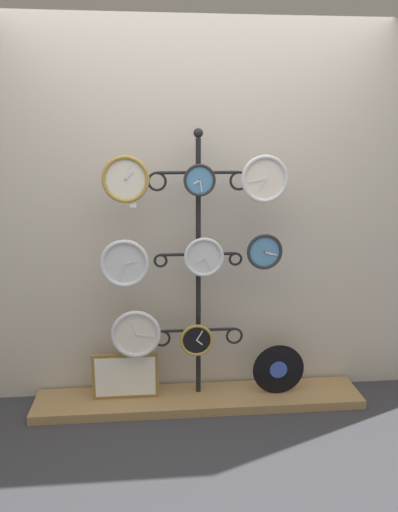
{
  "coord_description": "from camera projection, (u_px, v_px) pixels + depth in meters",
  "views": [
    {
      "loc": [
        -0.28,
        -2.71,
        1.76
      ],
      "look_at": [
        0.0,
        0.36,
        1.03
      ],
      "focal_mm": 35.0,
      "sensor_mm": 36.0,
      "label": 1
    }
  ],
  "objects": [
    {
      "name": "clock_bottom_left",
      "position": [
        136.0,
        334.0,
        3.2
      ],
      "size": [
        0.32,
        0.04,
        0.32
      ],
      "color": "silver"
    },
    {
      "name": "ground_plane",
      "position": [
        204.0,
        433.0,
        3.06
      ],
      "size": [
        12.0,
        12.0,
        0.0
      ],
      "primitive_type": "plane",
      "color": "#333338"
    },
    {
      "name": "clock_middle_right",
      "position": [
        264.0,
        252.0,
        3.16
      ],
      "size": [
        0.23,
        0.04,
        0.23
      ],
      "color": "#4C84B2"
    },
    {
      "name": "clock_bottom_center",
      "position": [
        197.0,
        340.0,
        3.26
      ],
      "size": [
        0.22,
        0.04,
        0.22
      ],
      "color": "black"
    },
    {
      "name": "clock_middle_center",
      "position": [
        204.0,
        257.0,
        3.14
      ],
      "size": [
        0.25,
        0.04,
        0.25
      ],
      "color": "silver"
    },
    {
      "name": "clock_middle_left",
      "position": [
        125.0,
        263.0,
        3.1
      ],
      "size": [
        0.31,
        0.04,
        0.31
      ],
      "color": "silver"
    },
    {
      "name": "clock_top_center",
      "position": [
        200.0,
        180.0,
        3.02
      ],
      "size": [
        0.2,
        0.04,
        0.2
      ],
      "color": "#4C84B2"
    },
    {
      "name": "price_tag_upper",
      "position": [
        133.0,
        205.0,
        3.02
      ],
      "size": [
        0.04,
        0.0,
        0.03
      ],
      "color": "white"
    },
    {
      "name": "shop_wall",
      "position": [
        196.0,
        194.0,
        3.29
      ],
      "size": [
        4.4,
        0.04,
        2.8
      ],
      "color": "#BCB2A3",
      "rests_on": "ground_plane"
    },
    {
      "name": "clock_top_left",
      "position": [
        126.0,
        179.0,
        2.98
      ],
      "size": [
        0.29,
        0.04,
        0.29
      ],
      "color": "silver"
    },
    {
      "name": "clock_top_right",
      "position": [
        265.0,
        179.0,
        3.04
      ],
      "size": [
        0.29,
        0.04,
        0.29
      ],
      "color": "silver"
    },
    {
      "name": "picture_frame",
      "position": [
        125.0,
        376.0,
        3.31
      ],
      "size": [
        0.44,
        0.02,
        0.32
      ],
      "color": "olive",
      "rests_on": "low_shelf"
    },
    {
      "name": "vinyl_record",
      "position": [
        278.0,
        370.0,
        3.37
      ],
      "size": [
        0.35,
        0.01,
        0.35
      ],
      "color": "black",
      "rests_on": "low_shelf"
    },
    {
      "name": "low_shelf",
      "position": [
        199.0,
        399.0,
        3.39
      ],
      "size": [
        2.2,
        0.36,
        0.06
      ],
      "color": "#9E7A4C",
      "rests_on": "ground_plane"
    },
    {
      "name": "display_stand",
      "position": [
        198.0,
        314.0,
        3.31
      ],
      "size": [
        0.64,
        0.35,
        1.82
      ],
      "color": "black",
      "rests_on": "ground_plane"
    }
  ]
}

